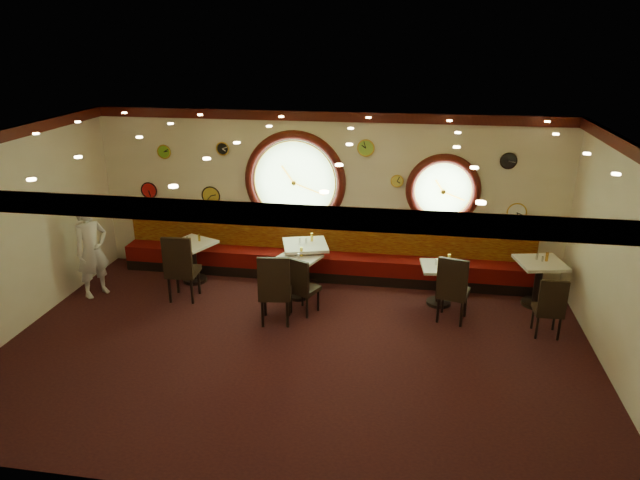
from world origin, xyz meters
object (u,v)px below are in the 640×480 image
Objects in this scene: table_e at (539,278)px; condiment_c_pepper at (299,256)px; condiment_d_pepper at (440,265)px; condiment_b_bottle at (312,237)px; chair_e at (550,304)px; table_a at (193,257)px; condiment_a_pepper at (190,240)px; condiment_e_pepper at (543,259)px; condiment_c_salt at (295,254)px; table_c at (298,272)px; chair_b at (275,285)px; condiment_e_salt at (537,257)px; condiment_b_pepper at (306,240)px; chair_d at (453,285)px; condiment_a_salt at (187,239)px; condiment_a_bottle at (199,238)px; condiment_e_bottle at (547,257)px; table_d at (440,280)px; condiment_b_salt at (300,240)px; chair_a at (180,264)px; condiment_d_salt at (436,262)px; condiment_d_bottle at (449,259)px; chair_c at (301,283)px; condiment_c_bottle at (301,252)px; table_b at (305,260)px; waiter at (92,251)px.

table_e is 9.11× the size of condiment_c_pepper.
condiment_b_bottle reaches higher than condiment_d_pepper.
condiment_b_bottle reaches higher than chair_e.
condiment_b_bottle is at bearing 6.13° from table_a.
condiment_a_pepper reaches higher than condiment_c_pepper.
condiment_e_pepper is (0.02, 0.01, 0.35)m from table_e.
chair_e is 4.27m from condiment_b_bottle.
table_c is at bearing -52.39° from condiment_c_salt.
chair_b is 2.90m from condiment_d_pepper.
chair_b is at bearing -95.42° from condiment_c_salt.
chair_b is 4.59m from condiment_e_salt.
chair_d is at bearing -21.18° from condiment_b_pepper.
condiment_a_salt is (-4.93, 0.96, 0.17)m from chair_d.
condiment_e_bottle is (6.32, -0.06, 0.04)m from condiment_a_bottle.
table_d is 2.65m from condiment_b_salt.
chair_a is 4.49m from condiment_d_salt.
table_e is 6.46m from condiment_a_salt.
condiment_b_pepper is 2.60m from condiment_d_bottle.
condiment_c_bottle is (-0.13, 0.72, 0.27)m from chair_c.
table_c is at bearing -175.28° from table_e.
condiment_d_pepper is at bearing 41.55° from chair_c.
condiment_e_bottle is (4.48, 1.47, 0.20)m from chair_b.
condiment_a_bottle is (0.23, 0.03, 0.03)m from condiment_a_salt.
chair_d reaches higher than condiment_c_pepper.
chair_a reaches higher than table_a.
condiment_e_salt is (1.47, 0.98, 0.21)m from chair_d.
condiment_c_pepper is at bearing -81.30° from condiment_b_salt.
condiment_e_pepper is (6.36, 0.01, 0.37)m from table_a.
chair_e is 3.76× the size of condiment_c_bottle.
chair_a is (-2.01, -0.50, 0.22)m from table_c.
condiment_d_pepper is at bearing 0.86° from table_c.
table_d is 2.47m from condiment_b_bottle.
condiment_c_bottle is (0.22, 1.15, 0.15)m from chair_b.
condiment_a_pepper is 2.22m from condiment_c_pepper.
table_d is 4.19× the size of condiment_d_bottle.
condiment_c_pepper is at bearing -174.34° from condiment_e_pepper.
condiment_c_bottle reaches higher than table_e.
condiment_a_bottle is (-2.03, 0.50, 0.05)m from condiment_c_pepper.
chair_b is 2.87m from condiment_d_salt.
chair_b is 4.78× the size of condiment_b_bottle.
table_b is 4.17m from table_e.
condiment_d_pepper is at bearing 2.22° from condiment_c_pepper.
table_d is at bearing 42.94° from chair_c.
chair_a reaches higher than condiment_a_bottle.
condiment_c_bottle is 0.94× the size of condiment_d_bottle.
condiment_b_salt reaches higher than condiment_a_bottle.
condiment_a_pepper is 4.81m from condiment_d_bottle.
waiter is (-3.52, 0.59, 0.16)m from chair_b.
condiment_a_pepper is (-6.33, 1.15, 0.27)m from chair_e.
condiment_c_bottle is (-2.64, 0.61, 0.19)m from chair_d.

